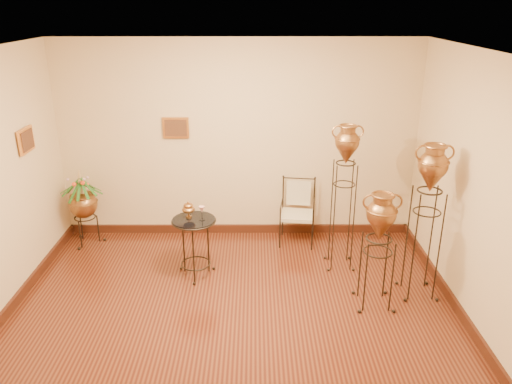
{
  "coord_description": "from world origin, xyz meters",
  "views": [
    {
      "loc": [
        0.23,
        -4.25,
        3.25
      ],
      "look_at": [
        0.25,
        1.3,
        1.1
      ],
      "focal_mm": 35.0,
      "sensor_mm": 36.0,
      "label": 1
    }
  ],
  "objects_px": {
    "side_table": "(195,246)",
    "amphora_mid": "(426,221)",
    "armchair": "(297,213)",
    "planter_urn": "(83,201)",
    "amphora_tall": "(343,196)"
  },
  "relations": [
    {
      "from": "side_table",
      "to": "amphora_mid",
      "type": "bearing_deg",
      "value": -9.13
    },
    {
      "from": "armchair",
      "to": "planter_urn",
      "type": "bearing_deg",
      "value": -171.97
    },
    {
      "from": "amphora_tall",
      "to": "side_table",
      "type": "distance_m",
      "value": 1.94
    },
    {
      "from": "planter_urn",
      "to": "side_table",
      "type": "relative_size",
      "value": 1.18
    },
    {
      "from": "amphora_tall",
      "to": "planter_urn",
      "type": "height_order",
      "value": "amphora_tall"
    },
    {
      "from": "armchair",
      "to": "amphora_mid",
      "type": "bearing_deg",
      "value": -37.06
    },
    {
      "from": "amphora_mid",
      "to": "armchair",
      "type": "relative_size",
      "value": 2.01
    },
    {
      "from": "side_table",
      "to": "amphora_tall",
      "type": "bearing_deg",
      "value": 7.46
    },
    {
      "from": "amphora_tall",
      "to": "armchair",
      "type": "relative_size",
      "value": 2.07
    },
    {
      "from": "amphora_tall",
      "to": "armchair",
      "type": "distance_m",
      "value": 0.97
    },
    {
      "from": "amphora_mid",
      "to": "planter_urn",
      "type": "height_order",
      "value": "amphora_mid"
    },
    {
      "from": "amphora_mid",
      "to": "planter_urn",
      "type": "distance_m",
      "value": 4.51
    },
    {
      "from": "armchair",
      "to": "side_table",
      "type": "xyz_separation_m",
      "value": [
        -1.34,
        -0.9,
        -0.06
      ]
    },
    {
      "from": "planter_urn",
      "to": "armchair",
      "type": "distance_m",
      "value": 2.99
    },
    {
      "from": "armchair",
      "to": "side_table",
      "type": "height_order",
      "value": "side_table"
    }
  ]
}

